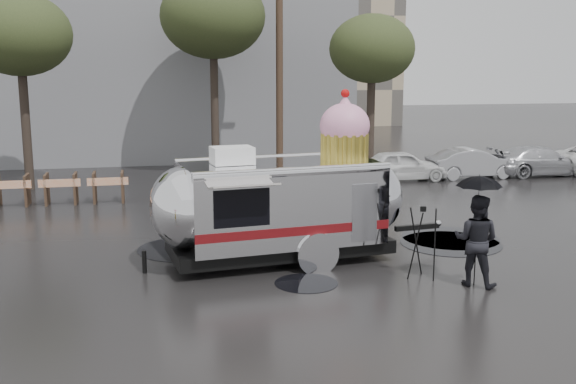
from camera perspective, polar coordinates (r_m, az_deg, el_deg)
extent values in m
plane|color=black|center=(13.67, 0.33, -8.36)|extent=(120.00, 120.00, 0.00)
cylinder|color=black|center=(18.22, 13.58, -3.78)|extent=(2.53, 2.53, 0.01)
cylinder|color=black|center=(17.65, 13.61, -4.25)|extent=(2.54, 2.54, 0.01)
cylinder|color=black|center=(16.87, -8.69, -4.76)|extent=(2.36, 2.36, 0.01)
cylinder|color=black|center=(14.12, 1.55, -7.72)|extent=(1.33, 1.33, 0.01)
cube|color=slate|center=(36.71, -14.19, 13.55)|extent=(22.00, 12.00, 13.00)
cylinder|color=#473323|center=(27.14, -0.73, 10.77)|extent=(0.28, 0.28, 9.00)
cylinder|color=#382D26|center=(26.03, -21.40, 6.57)|extent=(0.32, 0.32, 5.85)
ellipsoid|color=#2C371A|center=(26.01, -21.79, 12.29)|extent=(3.64, 3.64, 2.86)
cylinder|color=#382D26|center=(27.79, -6.25, 8.38)|extent=(0.32, 0.32, 6.75)
ellipsoid|color=#2C371A|center=(27.83, -6.38, 14.56)|extent=(4.20, 4.20, 3.30)
cylinder|color=#382D26|center=(27.13, 7.02, 6.88)|extent=(0.32, 0.32, 5.40)
ellipsoid|color=#2C371A|center=(27.08, 7.14, 11.96)|extent=(3.36, 3.36, 2.64)
cube|color=#473323|center=(23.30, -21.21, 0.17)|extent=(0.08, 0.80, 1.00)
cube|color=#E5590C|center=(22.97, -22.50, 0.57)|extent=(1.30, 0.04, 0.25)
cube|color=#473323|center=(23.21, -19.75, 0.22)|extent=(0.08, 0.80, 1.00)
cube|color=#473323|center=(23.10, -17.54, 0.31)|extent=(0.08, 0.80, 1.00)
cube|color=#E5590C|center=(22.74, -18.79, 0.72)|extent=(1.30, 0.04, 0.25)
cube|color=#473323|center=(23.04, -16.06, 0.37)|extent=(0.08, 0.80, 1.00)
cube|color=#473323|center=(22.99, -13.82, 0.45)|extent=(0.08, 0.80, 1.00)
cube|color=#E5590C|center=(22.60, -15.02, 0.87)|extent=(1.30, 0.04, 0.25)
imported|color=silver|center=(26.75, 9.64, 2.45)|extent=(4.00, 1.80, 1.40)
imported|color=#B2B2B7|center=(27.98, 15.38, 2.57)|extent=(4.00, 1.80, 1.40)
imported|color=#B2B2B7|center=(29.46, 20.59, 2.70)|extent=(4.20, 1.80, 1.44)
cube|color=silver|center=(15.42, -0.73, -0.76)|extent=(4.65, 2.83, 1.80)
ellipsoid|color=silver|center=(16.23, 6.68, -0.25)|extent=(1.77, 2.47, 1.80)
ellipsoid|color=silver|center=(14.90, -8.80, -1.29)|extent=(1.77, 2.47, 1.80)
cube|color=black|center=(15.66, -0.72, -4.53)|extent=(5.21, 2.60, 0.30)
cylinder|color=black|center=(14.89, 2.36, -5.35)|extent=(0.72, 0.31, 0.70)
cylinder|color=black|center=(16.76, -0.19, -3.51)|extent=(0.72, 0.31, 0.70)
cylinder|color=silver|center=(14.75, 2.56, -5.30)|extent=(0.97, 0.22, 0.96)
cube|color=black|center=(17.06, 10.87, -2.93)|extent=(1.21, 0.27, 0.12)
sphere|color=silver|center=(17.35, 12.60, -2.60)|extent=(0.18, 0.18, 0.16)
cylinder|color=black|center=(15.05, -12.07, -5.80)|extent=(0.11, 0.11, 0.50)
cube|color=#5B0C0F|center=(14.46, 0.70, -3.36)|extent=(4.37, 0.57, 0.20)
cube|color=#5B0C0F|center=(16.58, -1.96, -1.54)|extent=(4.37, 0.57, 0.20)
cube|color=black|center=(13.97, -3.93, -1.36)|extent=(1.20, 0.18, 0.80)
cube|color=#A09A95|center=(13.64, -3.69, 0.49)|extent=(1.45, 0.67, 0.14)
cube|color=silver|center=(14.98, 6.50, -1.76)|extent=(0.60, 0.10, 1.30)
cube|color=white|center=(14.94, -4.76, 3.11)|extent=(0.97, 0.76, 0.38)
cylinder|color=gold|center=(15.80, 4.80, 3.89)|extent=(1.16, 1.16, 0.60)
ellipsoid|color=#FAA6CB|center=(15.75, 4.83, 5.63)|extent=(1.30, 1.30, 1.04)
cone|color=#FAA6CB|center=(15.71, 4.86, 7.52)|extent=(0.56, 0.56, 0.40)
sphere|color=red|center=(15.70, 4.87, 8.32)|extent=(0.22, 0.22, 0.20)
imported|color=black|center=(14.28, 15.65, -3.97)|extent=(1.02, 0.97, 1.89)
imported|color=black|center=(14.07, 15.85, -0.09)|extent=(1.12, 1.12, 0.76)
cylinder|color=black|center=(14.31, 15.62, -4.44)|extent=(0.02, 0.02, 1.65)
cylinder|color=black|center=(14.54, 12.32, -4.39)|extent=(0.16, 0.32, 1.50)
cylinder|color=black|center=(14.77, 10.78, -4.10)|extent=(0.35, 0.06, 1.50)
cylinder|color=black|center=(14.32, 10.72, -4.56)|extent=(0.21, 0.29, 1.50)
cube|color=black|center=(14.36, 11.38, -1.40)|extent=(0.16, 0.15, 0.11)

